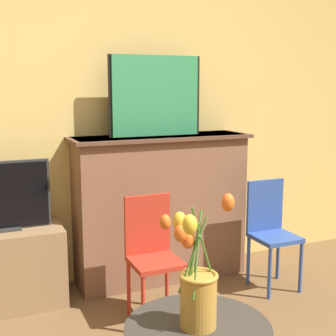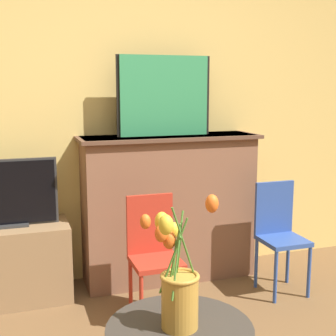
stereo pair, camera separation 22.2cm
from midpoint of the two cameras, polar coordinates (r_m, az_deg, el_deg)
name	(u,v)px [view 1 (the left image)]	position (r m, az deg, el deg)	size (l,w,h in m)	color
wall_back	(104,93)	(3.38, -9.68, 8.96)	(8.00, 0.06, 2.70)	#E0BC66
fireplace_mantel	(161,206)	(3.40, -2.76, -4.69)	(1.29, 0.38, 1.06)	brown
painting	(156,96)	(3.28, -3.47, 8.76)	(0.67, 0.03, 0.55)	black
tv_stand	(4,269)	(3.25, -21.28, -11.41)	(0.74, 0.39, 0.51)	olive
chair_red	(152,250)	(2.86, -4.23, -9.94)	(0.29, 0.29, 0.75)	#B22D1E
chair_blue	(270,227)	(3.34, 10.52, -7.11)	(0.29, 0.29, 0.75)	#2D4C99
vase_tulips	(197,283)	(1.90, 0.09, -13.94)	(0.33, 0.25, 0.52)	#B78433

